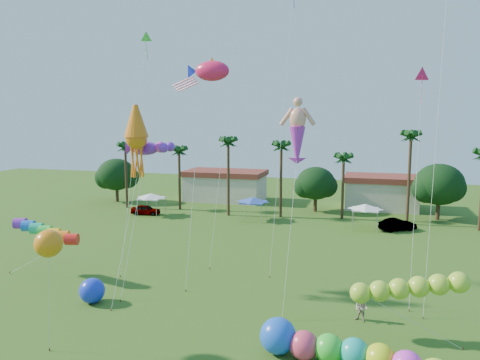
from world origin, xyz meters
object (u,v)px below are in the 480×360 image
(blue_ball, at_px, (92,291))
(car_a, at_px, (146,210))
(caterpillar_inflatable, at_px, (342,352))
(car_b, at_px, (398,225))
(spectator_b, at_px, (361,308))

(blue_ball, bearing_deg, car_a, 110.35)
(caterpillar_inflatable, bearing_deg, car_b, 92.26)
(car_a, bearing_deg, car_b, -97.24)
(car_b, xyz_separation_m, caterpillar_inflatable, (-4.21, -32.73, 0.15))
(car_b, distance_m, caterpillar_inflatable, 33.00)
(car_b, distance_m, blue_ball, 36.32)
(car_a, relative_size, blue_ball, 2.20)
(car_a, relative_size, spectator_b, 2.20)
(car_a, distance_m, blue_ball, 30.69)
(car_a, distance_m, spectator_b, 39.61)
(caterpillar_inflatable, bearing_deg, blue_ball, 177.27)
(car_a, xyz_separation_m, caterpillar_inflatable, (28.56, -32.68, 0.18))
(spectator_b, bearing_deg, car_b, 109.24)
(car_b, relative_size, blue_ball, 2.40)
(car_a, xyz_separation_m, spectator_b, (29.37, -26.57, 0.23))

